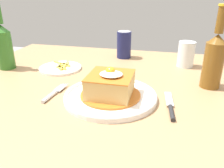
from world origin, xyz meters
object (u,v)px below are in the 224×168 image
object	(u,v)px
fork	(53,94)
soda_can	(124,45)
main_plate	(110,96)
drinking_glass	(186,56)
side_plate_fries	(61,68)
knife	(171,108)
beer_bottle_green	(4,44)
beer_bottle_amber	(214,58)

from	to	relation	value
fork	soda_can	world-z (taller)	soda_can
main_plate	drinking_glass	xyz separation A→B (m)	(0.23, 0.37, 0.04)
fork	side_plate_fries	xyz separation A→B (m)	(-0.08, 0.23, -0.00)
main_plate	knife	distance (m)	0.18
fork	beer_bottle_green	world-z (taller)	beer_bottle_green
beer_bottle_amber	beer_bottle_green	xyz separation A→B (m)	(-0.78, 0.01, 0.00)
main_plate	soda_can	bearing A→B (deg)	95.66
beer_bottle_amber	drinking_glass	bearing A→B (deg)	109.21
beer_bottle_amber	fork	bearing A→B (deg)	-158.89
fork	beer_bottle_green	bearing A→B (deg)	147.47
fork	drinking_glass	bearing A→B (deg)	43.35
main_plate	beer_bottle_amber	size ratio (longest dim) A/B	1.05
knife	beer_bottle_amber	size ratio (longest dim) A/B	0.62
beer_bottle_amber	knife	bearing A→B (deg)	-122.65
main_plate	side_plate_fries	bearing A→B (deg)	141.07
beer_bottle_green	side_plate_fries	distance (m)	0.24
main_plate	beer_bottle_amber	world-z (taller)	beer_bottle_amber
beer_bottle_amber	drinking_glass	xyz separation A→B (m)	(-0.07, 0.20, -0.05)
soda_can	beer_bottle_green	world-z (taller)	beer_bottle_green
drinking_glass	beer_bottle_amber	bearing A→B (deg)	-70.79
fork	side_plate_fries	world-z (taller)	side_plate_fries
main_plate	beer_bottle_green	xyz separation A→B (m)	(-0.48, 0.17, 0.09)
main_plate	fork	xyz separation A→B (m)	(-0.18, -0.02, -0.00)
soda_can	side_plate_fries	distance (m)	0.32
knife	side_plate_fries	bearing A→B (deg)	151.19
beer_bottle_green	side_plate_fries	size ratio (longest dim) A/B	1.56
fork	soda_can	distance (m)	0.48
knife	soda_can	xyz separation A→B (m)	(-0.22, 0.47, 0.06)
knife	drinking_glass	world-z (taller)	drinking_glass
beer_bottle_green	side_plate_fries	bearing A→B (deg)	10.60
knife	drinking_glass	distance (m)	0.40
soda_can	drinking_glass	world-z (taller)	soda_can
drinking_glass	fork	bearing A→B (deg)	-136.65
knife	soda_can	size ratio (longest dim) A/B	1.34
drinking_glass	soda_can	bearing A→B (deg)	166.24
soda_can	knife	bearing A→B (deg)	-64.63
fork	beer_bottle_amber	size ratio (longest dim) A/B	0.53
main_plate	beer_bottle_amber	distance (m)	0.36
fork	beer_bottle_amber	world-z (taller)	beer_bottle_amber
knife	soda_can	world-z (taller)	soda_can
beer_bottle_amber	side_plate_fries	xyz separation A→B (m)	(-0.57, 0.05, -0.09)
main_plate	knife	size ratio (longest dim) A/B	1.69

